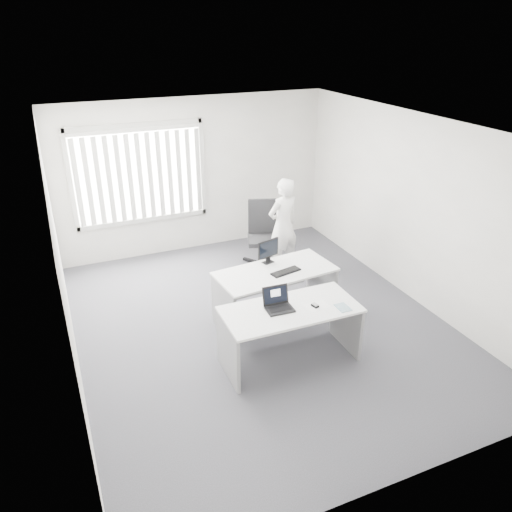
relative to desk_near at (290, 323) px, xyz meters
name	(u,v)px	position (x,y,z in m)	size (l,w,h in m)	color
ground	(261,324)	(0.00, 0.90, -0.56)	(6.00, 6.00, 0.00)	#57565F
wall_back	(195,176)	(0.00, 3.90, 0.84)	(5.00, 0.02, 2.80)	silver
wall_front	(408,366)	(0.00, -2.10, 0.84)	(5.00, 0.02, 2.80)	silver
wall_left	(61,269)	(-2.50, 0.90, 0.84)	(0.02, 6.00, 2.80)	silver
wall_right	(413,209)	(2.50, 0.90, 0.84)	(0.02, 6.00, 2.80)	silver
ceiling	(262,128)	(0.00, 0.90, 2.24)	(5.00, 6.00, 0.02)	white
window	(139,174)	(-1.00, 3.86, 0.99)	(2.32, 0.06, 1.76)	#BBBAB6
blinds	(140,177)	(-1.00, 3.80, 0.96)	(2.20, 0.10, 1.50)	silver
desk_near	(290,323)	(0.00, 0.00, 0.00)	(1.70, 0.82, 0.77)	white
desk_far	(275,284)	(0.27, 1.00, 0.00)	(1.75, 0.95, 0.77)	white
office_chair	(263,246)	(0.80, 2.65, -0.19)	(0.85, 0.85, 1.17)	black
person	(283,225)	(1.06, 2.38, 0.26)	(0.60, 0.39, 1.64)	white
laptop	(280,301)	(-0.14, 0.02, 0.35)	(0.33, 0.30, 0.26)	black
paper_sheet	(317,306)	(0.33, -0.08, 0.22)	(0.29, 0.20, 0.00)	white
mouse	(315,305)	(0.29, -0.08, 0.24)	(0.06, 0.09, 0.04)	#AEAEB0
booklet	(343,307)	(0.60, -0.24, 0.22)	(0.15, 0.21, 0.01)	silver
keyboard	(286,272)	(0.38, 0.89, 0.22)	(0.44, 0.15, 0.02)	black
monitor	(268,251)	(0.28, 1.28, 0.39)	(0.36, 0.11, 0.36)	black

